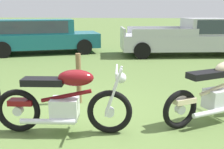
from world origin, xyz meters
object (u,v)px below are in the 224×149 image
Objects in this scene: car_teal at (39,34)px; pickup_truck_silver at (190,37)px; motorcycle_cream at (218,92)px; motorcycle_maroon at (65,102)px; fence_post_wooden at (79,79)px.

pickup_truck_silver is at bearing -18.85° from car_teal.
motorcycle_cream is 8.50m from car_teal.
motorcycle_maroon and motorcycle_cream have the same top height.
pickup_truck_silver reaches higher than car_teal.
motorcycle_maroon is 7.94m from pickup_truck_silver.
car_teal is 0.94× the size of pickup_truck_silver.
fence_post_wooden is at bearing 89.89° from motorcycle_maroon.
car_teal is (-5.59, 6.39, 0.34)m from motorcycle_cream.
motorcycle_maroon is 7.80m from car_teal.
car_teal is 6.62m from fence_post_wooden.
fence_post_wooden is at bearing -82.67° from car_teal.
car_teal is at bearing 172.96° from pickup_truck_silver.
pickup_truck_silver is (0.71, 6.60, 0.26)m from motorcycle_cream.
pickup_truck_silver is (6.30, 0.21, -0.08)m from car_teal.
motorcycle_cream is 1.86× the size of fence_post_wooden.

